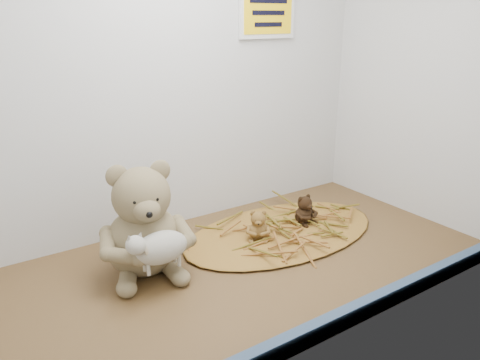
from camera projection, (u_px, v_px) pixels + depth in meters
alcove_shell at (211, 62)px, 98.54cm from camera, size 120.40×60.20×90.40cm
front_rail at (324, 327)px, 83.28cm from camera, size 119.28×2.20×3.60cm
straw_bed at (281, 231)px, 123.19cm from camera, size 56.28×32.68×1.09cm
main_teddy at (143, 219)px, 101.29cm from camera, size 24.41×25.29×25.33cm
toy_lamb at (161, 248)px, 95.18cm from camera, size 14.82×9.04×9.58cm
mini_teddy_tan at (258, 224)px, 117.15cm from camera, size 8.84×8.93×7.71cm
mini_teddy_brown at (304, 208)px, 126.26cm from camera, size 6.89×7.22×7.98cm
wall_sign at (267, 13)px, 126.97cm from camera, size 16.00×1.20×11.00cm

